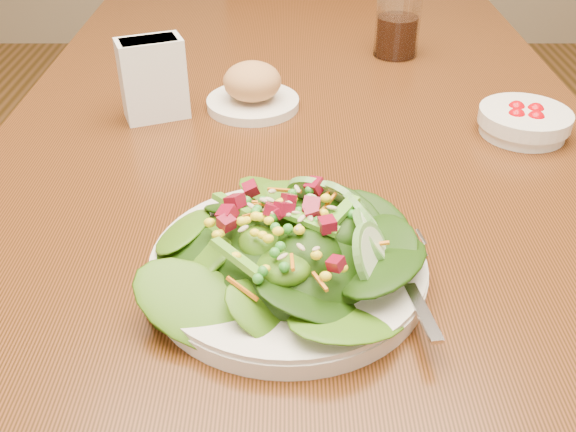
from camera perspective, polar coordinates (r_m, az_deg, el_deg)
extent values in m
cube|color=#622E15|center=(0.98, 1.17, 7.02)|extent=(0.90, 1.40, 0.04)
cylinder|color=#3F1B0A|center=(1.76, -12.21, 5.60)|extent=(0.07, 0.07, 0.71)
cylinder|color=#3F1B0A|center=(1.77, 13.48, 5.57)|extent=(0.07, 0.07, 0.71)
cube|color=#3F1B0A|center=(2.00, -0.31, 12.88)|extent=(0.54, 0.54, 0.04)
cylinder|color=#3F1B0A|center=(2.31, 2.89, 9.59)|extent=(0.04, 0.04, 0.43)
cylinder|color=#3F1B0A|center=(2.22, -6.35, 8.38)|extent=(0.04, 0.04, 0.43)
cylinder|color=#3F1B0A|center=(2.00, 6.40, 5.24)|extent=(0.04, 0.04, 0.43)
cylinder|color=#3F1B0A|center=(1.90, -4.11, 3.68)|extent=(0.04, 0.04, 0.43)
cube|color=#3F1B0A|center=(1.73, 1.72, 18.46)|extent=(0.41, 0.15, 0.48)
cylinder|color=silver|center=(0.67, 0.00, -4.67)|extent=(0.29, 0.29, 0.02)
ellipsoid|color=black|center=(0.65, 0.00, -2.57)|extent=(0.19, 0.19, 0.04)
cube|color=silver|center=(0.65, 10.89, -5.35)|extent=(0.05, 0.18, 0.01)
cylinder|color=silver|center=(1.02, -3.14, 9.99)|extent=(0.14, 0.14, 0.01)
ellipsoid|color=#A17443|center=(1.01, -3.20, 11.88)|extent=(0.09, 0.09, 0.06)
cylinder|color=silver|center=(1.00, 20.23, 7.84)|extent=(0.13, 0.13, 0.04)
sphere|color=#C1010A|center=(1.00, 21.10, 8.60)|extent=(0.03, 0.03, 0.03)
sphere|color=#C1010A|center=(1.00, 19.60, 8.86)|extent=(0.03, 0.03, 0.03)
sphere|color=#C1010A|center=(0.98, 19.60, 8.24)|extent=(0.03, 0.03, 0.03)
sphere|color=#C1010A|center=(0.98, 21.13, 7.97)|extent=(0.03, 0.03, 0.03)
cylinder|color=silver|center=(1.23, 9.78, 17.07)|extent=(0.08, 0.08, 0.14)
cylinder|color=black|center=(1.24, 9.62, 15.50)|extent=(0.07, 0.07, 0.07)
cube|color=white|center=(0.99, -11.90, 11.82)|extent=(0.11, 0.08, 0.12)
cube|color=white|center=(0.99, -11.97, 12.32)|extent=(0.09, 0.07, 0.10)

